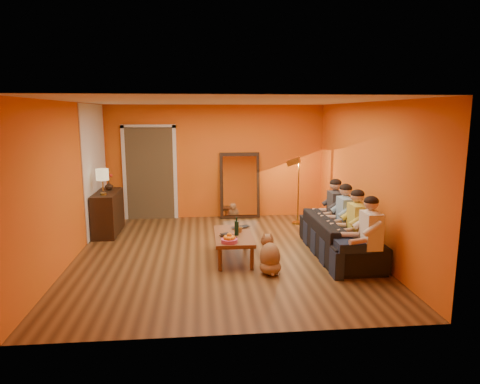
{
  "coord_description": "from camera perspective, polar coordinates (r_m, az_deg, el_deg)",
  "views": [
    {
      "loc": [
        -0.38,
        -7.1,
        2.42
      ],
      "look_at": [
        0.35,
        0.5,
        1.0
      ],
      "focal_mm": 32.0,
      "sensor_mm": 36.0,
      "label": 1
    }
  ],
  "objects": [
    {
      "name": "room_shell",
      "position": [
        7.56,
        -2.55,
        2.01
      ],
      "size": [
        5.0,
        5.5,
        2.6
      ],
      "color": "brown",
      "rests_on": "ground"
    },
    {
      "name": "fruit_bowl",
      "position": [
        6.7,
        -1.44,
        -6.11
      ],
      "size": [
        0.26,
        0.26,
        0.16
      ],
      "primitive_type": null,
      "color": "#D0497F",
      "rests_on": "coffee_table"
    },
    {
      "name": "book_mid",
      "position": [
        6.96,
        -2.17,
        -5.89
      ],
      "size": [
        0.17,
        0.23,
        0.02
      ],
      "primitive_type": "imported",
      "rotation": [
        0.0,
        0.0,
        -0.03
      ],
      "color": "red",
      "rests_on": "book_lower"
    },
    {
      "name": "tumbler",
      "position": [
        7.27,
        -0.02,
        -5.05
      ],
      "size": [
        0.1,
        0.1,
        0.09
      ],
      "primitive_type": "imported",
      "rotation": [
        0.0,
        0.0,
        -0.06
      ],
      "color": "#B27F3F",
      "rests_on": "coffee_table"
    },
    {
      "name": "dog",
      "position": [
        6.6,
        4.02,
        -8.19
      ],
      "size": [
        0.51,
        0.6,
        0.61
      ],
      "primitive_type": null,
      "rotation": [
        0.0,
        0.0,
        -0.41
      ],
      "color": "olive",
      "rests_on": "floor"
    },
    {
      "name": "coffee_table",
      "position": [
        7.22,
        -0.89,
        -7.28
      ],
      "size": [
        0.63,
        1.22,
        0.42
      ],
      "primitive_type": null,
      "rotation": [
        0.0,
        0.0,
        -0.01
      ],
      "color": "brown",
      "rests_on": "floor"
    },
    {
      "name": "vase",
      "position": [
        9.21,
        -17.07,
        0.8
      ],
      "size": [
        0.17,
        0.17,
        0.18
      ],
      "primitive_type": "imported",
      "color": "black",
      "rests_on": "sideboard"
    },
    {
      "name": "door_jamb_right",
      "position": [
        9.92,
        -8.63,
        2.47
      ],
      "size": [
        0.08,
        0.06,
        2.2
      ],
      "primitive_type": "cube",
      "color": "white",
      "rests_on": "wall_back"
    },
    {
      "name": "white_accent",
      "position": [
        9.16,
        -18.76,
        2.95
      ],
      "size": [
        0.02,
        1.9,
        2.58
      ],
      "primitive_type": "cube",
      "color": "white",
      "rests_on": "wall_left"
    },
    {
      "name": "table_lamp",
      "position": [
        8.65,
        -17.84,
        1.28
      ],
      "size": [
        0.24,
        0.24,
        0.51
      ],
      "primitive_type": null,
      "color": "beige",
      "rests_on": "sideboard"
    },
    {
      "name": "door_header",
      "position": [
        9.87,
        -12.14,
        8.56
      ],
      "size": [
        1.22,
        0.06,
        0.08
      ],
      "primitive_type": "cube",
      "color": "white",
      "rests_on": "wall_back"
    },
    {
      "name": "book_upper",
      "position": [
        6.93,
        -2.24,
        -5.8
      ],
      "size": [
        0.23,
        0.25,
        0.02
      ],
      "primitive_type": "imported",
      "rotation": [
        0.0,
        0.0,
        0.53
      ],
      "color": "black",
      "rests_on": "book_mid"
    },
    {
      "name": "sideboard",
      "position": [
        9.07,
        -17.21,
        -2.66
      ],
      "size": [
        0.44,
        1.18,
        0.85
      ],
      "primitive_type": "cube",
      "color": "black",
      "rests_on": "floor"
    },
    {
      "name": "person_far_right",
      "position": [
        8.15,
        12.62,
        -2.56
      ],
      "size": [
        0.7,
        0.44,
        1.22
      ],
      "primitive_type": null,
      "color": "#323237",
      "rests_on": "sofa"
    },
    {
      "name": "door_jamb_left",
      "position": [
        10.04,
        -15.14,
        2.33
      ],
      "size": [
        0.08,
        0.06,
        2.2
      ],
      "primitive_type": "cube",
      "color": "white",
      "rests_on": "wall_back"
    },
    {
      "name": "person_mid_right",
      "position": [
        7.64,
        13.89,
        -3.48
      ],
      "size": [
        0.7,
        0.44,
        1.22
      ],
      "primitive_type": null,
      "color": "#82A9C9",
      "rests_on": "sofa"
    },
    {
      "name": "laptop",
      "position": [
        7.51,
        0.26,
        -4.8
      ],
      "size": [
        0.4,
        0.34,
        0.03
      ],
      "primitive_type": "imported",
      "rotation": [
        0.0,
        0.0,
        0.42
      ],
      "color": "black",
      "rests_on": "coffee_table"
    },
    {
      "name": "person_mid_left",
      "position": [
        7.14,
        15.35,
        -4.53
      ],
      "size": [
        0.7,
        0.44,
        1.22
      ],
      "primitive_type": null,
      "color": "gold",
      "rests_on": "sofa"
    },
    {
      "name": "floor_lamp",
      "position": [
        9.42,
        7.78,
        0.04
      ],
      "size": [
        0.36,
        0.33,
        1.44
      ],
      "primitive_type": null,
      "rotation": [
        0.0,
        0.0,
        -0.35
      ],
      "color": "#AC8732",
      "rests_on": "floor"
    },
    {
      "name": "mirror_glass",
      "position": [
        9.87,
        -0.01,
        0.85
      ],
      "size": [
        0.78,
        0.21,
        1.35
      ],
      "primitive_type": "cube",
      "rotation": [
        -0.14,
        0.0,
        0.0
      ],
      "color": "white",
      "rests_on": "mirror_frame"
    },
    {
      "name": "book_lower",
      "position": [
        6.95,
        -2.24,
        -6.08
      ],
      "size": [
        0.28,
        0.31,
        0.02
      ],
      "primitive_type": "imported",
      "rotation": [
        0.0,
        0.0,
        0.48
      ],
      "color": "black",
      "rests_on": "coffee_table"
    },
    {
      "name": "person_far_left",
      "position": [
        6.65,
        17.02,
        -5.73
      ],
      "size": [
        0.7,
        0.44,
        1.22
      ],
      "primitive_type": null,
      "color": "silver",
      "rests_on": "sofa"
    },
    {
      "name": "sofa",
      "position": [
        7.58,
        13.11,
        -5.78
      ],
      "size": [
        2.23,
        0.87,
        0.65
      ],
      "primitive_type": "imported",
      "rotation": [
        0.0,
        0.0,
        1.57
      ],
      "color": "black",
      "rests_on": "floor"
    },
    {
      "name": "doorway_recess",
      "position": [
        10.08,
        -11.83,
        2.5
      ],
      "size": [
        1.06,
        0.3,
        2.1
      ],
      "primitive_type": "cube",
      "color": "#3F2D19",
      "rests_on": "floor"
    },
    {
      "name": "flowers",
      "position": [
        9.17,
        -17.15,
        2.2
      ],
      "size": [
        0.17,
        0.17,
        0.39
      ],
      "primitive_type": null,
      "color": "red",
      "rests_on": "vase"
    },
    {
      "name": "wine_bottle",
      "position": [
        7.08,
        -0.46,
        -4.57
      ],
      "size": [
        0.07,
        0.07,
        0.31
      ],
      "primitive_type": "cylinder",
      "color": "black",
      "rests_on": "coffee_table"
    },
    {
      "name": "mirror_frame",
      "position": [
        9.91,
        -0.03,
        0.89
      ],
      "size": [
        0.92,
        0.27,
        1.51
      ],
      "primitive_type": "cube",
      "rotation": [
        -0.14,
        0.0,
        0.0
      ],
      "color": "black",
      "rests_on": "floor"
    }
  ]
}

